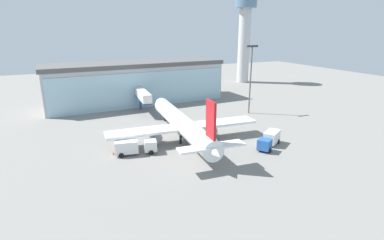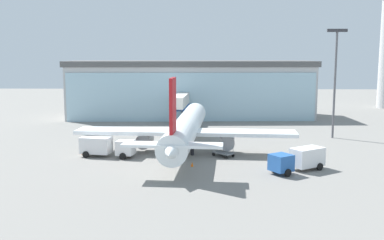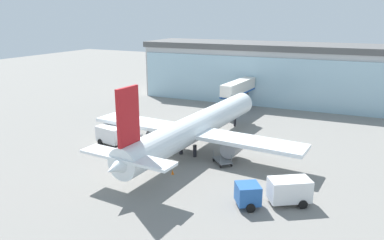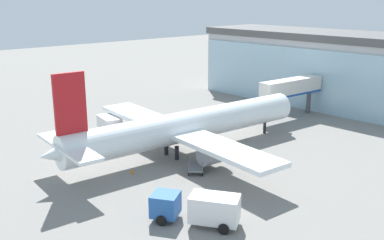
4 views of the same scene
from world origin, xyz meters
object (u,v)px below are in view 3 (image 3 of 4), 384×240
(airplane, at_px, (195,128))
(fuel_truck, at_px, (276,191))
(catering_truck, at_px, (117,136))
(jet_bridge, at_px, (239,88))
(safety_cone_nose, at_px, (173,172))
(baggage_cart, at_px, (222,160))
(safety_cone_wingtip, at_px, (104,138))

(airplane, bearing_deg, fuel_truck, -122.75)
(catering_truck, relative_size, fuel_truck, 1.04)
(jet_bridge, xyz_separation_m, catering_truck, (-8.76, -26.20, -3.16))
(safety_cone_nose, bearing_deg, baggage_cart, 53.72)
(jet_bridge, bearing_deg, baggage_cart, -160.94)
(baggage_cart, height_order, safety_cone_nose, baggage_cart)
(fuel_truck, relative_size, baggage_cart, 2.33)
(fuel_truck, distance_m, safety_cone_nose, 12.85)
(catering_truck, xyz_separation_m, safety_cone_nose, (11.78, -4.98, -1.19))
(catering_truck, height_order, fuel_truck, same)
(airplane, xyz_separation_m, fuel_truck, (13.75, -10.11, -1.86))
(catering_truck, xyz_separation_m, safety_cone_wingtip, (-3.57, 1.36, -1.19))
(catering_truck, bearing_deg, safety_cone_nose, -12.75)
(safety_cone_wingtip, bearing_deg, safety_cone_nose, -22.44)
(jet_bridge, bearing_deg, safety_cone_nose, -170.83)
(baggage_cart, relative_size, safety_cone_nose, 5.68)
(safety_cone_nose, bearing_deg, safety_cone_wingtip, 157.56)
(safety_cone_wingtip, bearing_deg, jet_bridge, 63.61)
(fuel_truck, bearing_deg, safety_cone_wingtip, -50.28)
(fuel_truck, distance_m, baggage_cart, 11.38)
(airplane, relative_size, baggage_cart, 11.37)
(airplane, distance_m, fuel_truck, 17.17)
(fuel_truck, xyz_separation_m, safety_cone_nose, (-12.65, 1.86, -1.19))
(safety_cone_wingtip, bearing_deg, airplane, 7.62)
(baggage_cart, height_order, safety_cone_wingtip, baggage_cart)
(jet_bridge, relative_size, catering_truck, 1.56)
(jet_bridge, relative_size, airplane, 0.33)
(jet_bridge, xyz_separation_m, safety_cone_nose, (3.03, -31.18, -4.35))
(jet_bridge, xyz_separation_m, fuel_truck, (15.68, -33.04, -3.16))
(airplane, distance_m, safety_cone_wingtip, 14.70)
(fuel_truck, bearing_deg, safety_cone_nose, -42.33)
(airplane, distance_m, catering_truck, 11.33)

